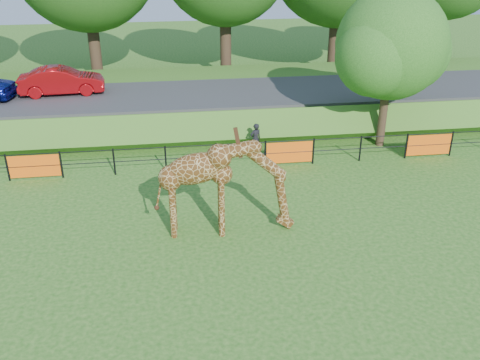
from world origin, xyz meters
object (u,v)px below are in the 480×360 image
at_px(giraffe, 225,187).
at_px(car_red, 62,81).
at_px(visitor, 256,139).
at_px(tree_east, 393,48).

bearing_deg(giraffe, car_red, 123.16).
xyz_separation_m(car_red, visitor, (8.65, -5.45, -1.39)).
relative_size(car_red, tree_east, 0.59).
height_order(giraffe, tree_east, tree_east).
height_order(giraffe, car_red, giraffe).
bearing_deg(car_red, visitor, -126.67).
relative_size(giraffe, visitor, 3.16).
relative_size(car_red, visitor, 2.90).
xyz_separation_m(giraffe, visitor, (1.98, 6.17, -0.87)).
height_order(car_red, tree_east, tree_east).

